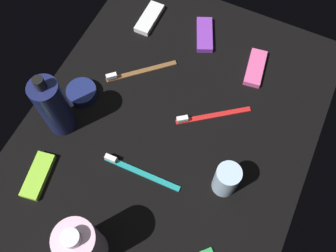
{
  "coord_description": "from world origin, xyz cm",
  "views": [
    {
      "loc": [
        -31.78,
        -15.04,
        79.14
      ],
      "look_at": [
        0.0,
        0.0,
        3.0
      ],
      "focal_mm": 40.1,
      "sensor_mm": 36.0,
      "label": 1
    }
  ],
  "objects_px": {
    "deodorant_stick": "(226,180)",
    "toothbrush_teal": "(137,171)",
    "snack_bar_purple": "(205,35)",
    "cream_tin_left": "(82,92)",
    "toothbrush_red": "(209,116)",
    "snack_bar_white": "(149,18)",
    "bodywash_bottle": "(82,245)",
    "lotion_bottle": "(53,107)",
    "snack_bar_lime": "(38,176)",
    "toothbrush_brown": "(137,72)",
    "snack_bar_pink": "(255,68)"
  },
  "relations": [
    {
      "from": "toothbrush_brown",
      "to": "snack_bar_pink",
      "type": "xyz_separation_m",
      "value": [
        0.13,
        -0.26,
        0.0
      ]
    },
    {
      "from": "snack_bar_lime",
      "to": "toothbrush_teal",
      "type": "bearing_deg",
      "value": -71.65
    },
    {
      "from": "bodywash_bottle",
      "to": "snack_bar_white",
      "type": "bearing_deg",
      "value": 14.88
    },
    {
      "from": "snack_bar_pink",
      "to": "snack_bar_white",
      "type": "distance_m",
      "value": 0.31
    },
    {
      "from": "toothbrush_brown",
      "to": "snack_bar_white",
      "type": "height_order",
      "value": "toothbrush_brown"
    },
    {
      "from": "bodywash_bottle",
      "to": "snack_bar_lime",
      "type": "xyz_separation_m",
      "value": [
        0.09,
        0.18,
        -0.07
      ]
    },
    {
      "from": "toothbrush_brown",
      "to": "cream_tin_left",
      "type": "height_order",
      "value": "same"
    },
    {
      "from": "toothbrush_brown",
      "to": "snack_bar_white",
      "type": "xyz_separation_m",
      "value": [
        0.16,
        0.05,
        0.0
      ]
    },
    {
      "from": "cream_tin_left",
      "to": "bodywash_bottle",
      "type": "bearing_deg",
      "value": -147.15
    },
    {
      "from": "snack_bar_lime",
      "to": "cream_tin_left",
      "type": "xyz_separation_m",
      "value": [
        0.22,
        0.02,
        0.0
      ]
    },
    {
      "from": "bodywash_bottle",
      "to": "deodorant_stick",
      "type": "bearing_deg",
      "value": -39.03
    },
    {
      "from": "bodywash_bottle",
      "to": "cream_tin_left",
      "type": "distance_m",
      "value": 0.37
    },
    {
      "from": "lotion_bottle",
      "to": "toothbrush_red",
      "type": "xyz_separation_m",
      "value": [
        0.16,
        -0.3,
        -0.08
      ]
    },
    {
      "from": "toothbrush_red",
      "to": "snack_bar_lime",
      "type": "xyz_separation_m",
      "value": [
        -0.29,
        0.28,
        0.0
      ]
    },
    {
      "from": "snack_bar_purple",
      "to": "cream_tin_left",
      "type": "xyz_separation_m",
      "value": [
        -0.28,
        0.2,
        0.0
      ]
    },
    {
      "from": "toothbrush_red",
      "to": "toothbrush_teal",
      "type": "distance_m",
      "value": 0.21
    },
    {
      "from": "snack_bar_pink",
      "to": "snack_bar_lime",
      "type": "xyz_separation_m",
      "value": [
        -0.47,
        0.33,
        0.0
      ]
    },
    {
      "from": "bodywash_bottle",
      "to": "toothbrush_brown",
      "type": "bearing_deg",
      "value": 14.4
    },
    {
      "from": "snack_bar_purple",
      "to": "deodorant_stick",
      "type": "bearing_deg",
      "value": -174.92
    },
    {
      "from": "toothbrush_teal",
      "to": "snack_bar_purple",
      "type": "bearing_deg",
      "value": 1.55
    },
    {
      "from": "toothbrush_red",
      "to": "snack_bar_lime",
      "type": "height_order",
      "value": "toothbrush_red"
    },
    {
      "from": "bodywash_bottle",
      "to": "snack_bar_white",
      "type": "distance_m",
      "value": 0.6
    },
    {
      "from": "bodywash_bottle",
      "to": "snack_bar_white",
      "type": "xyz_separation_m",
      "value": [
        0.58,
        0.15,
        -0.07
      ]
    },
    {
      "from": "lotion_bottle",
      "to": "toothbrush_red",
      "type": "bearing_deg",
      "value": -61.69
    },
    {
      "from": "toothbrush_brown",
      "to": "snack_bar_lime",
      "type": "distance_m",
      "value": 0.34
    },
    {
      "from": "snack_bar_purple",
      "to": "snack_bar_pink",
      "type": "height_order",
      "value": "same"
    },
    {
      "from": "toothbrush_red",
      "to": "snack_bar_pink",
      "type": "distance_m",
      "value": 0.18
    },
    {
      "from": "snack_bar_lime",
      "to": "cream_tin_left",
      "type": "distance_m",
      "value": 0.22
    },
    {
      "from": "snack_bar_purple",
      "to": "cream_tin_left",
      "type": "bearing_deg",
      "value": 121.33
    },
    {
      "from": "lotion_bottle",
      "to": "snack_bar_pink",
      "type": "bearing_deg",
      "value": -46.68
    },
    {
      "from": "lotion_bottle",
      "to": "cream_tin_left",
      "type": "height_order",
      "value": "lotion_bottle"
    },
    {
      "from": "bodywash_bottle",
      "to": "cream_tin_left",
      "type": "xyz_separation_m",
      "value": [
        0.31,
        0.2,
        -0.07
      ]
    },
    {
      "from": "deodorant_stick",
      "to": "lotion_bottle",
      "type": "bearing_deg",
      "value": 93.16
    },
    {
      "from": "lotion_bottle",
      "to": "snack_bar_purple",
      "type": "distance_m",
      "value": 0.43
    },
    {
      "from": "bodywash_bottle",
      "to": "deodorant_stick",
      "type": "relative_size",
      "value": 1.89
    },
    {
      "from": "toothbrush_red",
      "to": "cream_tin_left",
      "type": "distance_m",
      "value": 0.31
    },
    {
      "from": "toothbrush_red",
      "to": "snack_bar_white",
      "type": "distance_m",
      "value": 0.32
    },
    {
      "from": "bodywash_bottle",
      "to": "snack_bar_pink",
      "type": "relative_size",
      "value": 1.66
    },
    {
      "from": "snack_bar_pink",
      "to": "snack_bar_white",
      "type": "xyz_separation_m",
      "value": [
        0.03,
        0.31,
        0.0
      ]
    },
    {
      "from": "lotion_bottle",
      "to": "cream_tin_left",
      "type": "xyz_separation_m",
      "value": [
        0.09,
        -0.0,
        -0.07
      ]
    },
    {
      "from": "deodorant_stick",
      "to": "toothbrush_teal",
      "type": "distance_m",
      "value": 0.19
    },
    {
      "from": "bodywash_bottle",
      "to": "cream_tin_left",
      "type": "height_order",
      "value": "bodywash_bottle"
    },
    {
      "from": "toothbrush_brown",
      "to": "snack_bar_lime",
      "type": "height_order",
      "value": "toothbrush_brown"
    },
    {
      "from": "cream_tin_left",
      "to": "lotion_bottle",
      "type": "bearing_deg",
      "value": 179.55
    },
    {
      "from": "snack_bar_pink",
      "to": "toothbrush_brown",
      "type": "bearing_deg",
      "value": 108.95
    },
    {
      "from": "snack_bar_purple",
      "to": "snack_bar_pink",
      "type": "bearing_deg",
      "value": -128.48
    },
    {
      "from": "lotion_bottle",
      "to": "bodywash_bottle",
      "type": "bearing_deg",
      "value": -137.64
    },
    {
      "from": "snack_bar_white",
      "to": "cream_tin_left",
      "type": "relative_size",
      "value": 1.44
    },
    {
      "from": "toothbrush_red",
      "to": "toothbrush_teal",
      "type": "height_order",
      "value": "same"
    },
    {
      "from": "snack_bar_purple",
      "to": "snack_bar_lime",
      "type": "relative_size",
      "value": 1.0
    }
  ]
}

